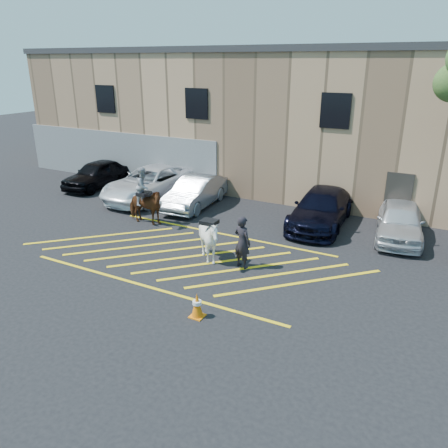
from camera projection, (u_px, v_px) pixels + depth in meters
The scene contains 12 objects.
ground at pixel (194, 254), 15.97m from camera, with size 90.00×90.00×0.00m, color black.
car_black_suv at pixel (97, 174), 24.14m from camera, with size 1.74×4.33×1.48m, color black.
car_white_pickup at pixel (150, 183), 22.15m from camera, with size 2.62×5.68×1.58m, color white.
car_silver_sedan at pixel (196, 192), 20.87m from camera, with size 1.53×4.39×1.45m, color gray.
car_blue_suv at pixel (321, 208), 18.54m from camera, with size 2.09×5.13×1.49m, color black.
car_white_suv at pixel (400, 221), 17.14m from camera, with size 1.71×4.25×1.45m, color silver.
handler at pixel (242, 242), 14.65m from camera, with size 0.67×0.44×1.83m, color black.
warehouse at pixel (304, 117), 24.60m from camera, with size 32.42×10.20×7.30m.
hatching_zone at pixel (189, 257), 15.72m from camera, with size 12.60×5.12×0.01m.
mounted_bay at pixel (144, 201), 18.56m from camera, with size 1.91×0.91×2.50m.
saddled_white at pixel (209, 239), 15.10m from camera, with size 1.38×1.54×1.65m.
traffic_cone at pixel (197, 305), 11.93m from camera, with size 0.38×0.38×0.73m.
Camera 1 is at (7.82, -12.34, 6.64)m, focal length 35.00 mm.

